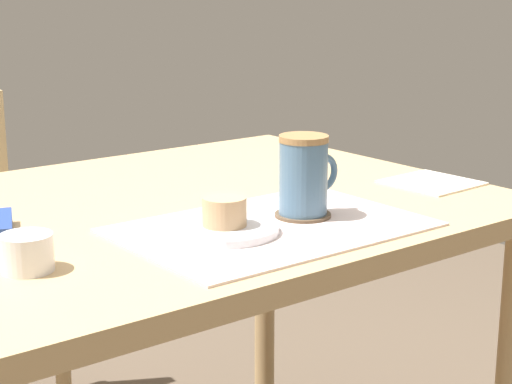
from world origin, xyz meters
The scene contains 8 objects.
dining_table centered at (0.00, 0.00, 0.64)m, with size 1.06×0.83×0.73m.
placemat centered at (0.02, -0.22, 0.73)m, with size 0.46×0.31×0.00m, color silver.
pastry_plate centered at (-0.05, -0.21, 0.74)m, with size 0.16×0.16×0.01m, color white.
pastry centered at (-0.05, -0.21, 0.77)m, with size 0.07×0.07×0.04m, color tan.
coffee_coaster centered at (0.10, -0.21, 0.74)m, with size 0.09×0.09×0.01m, color brown.
coffee_mug centered at (0.10, -0.21, 0.80)m, with size 0.11×0.08×0.13m.
paper_napkin centered at (0.45, -0.18, 0.73)m, with size 0.15×0.15×0.00m, color silver.
sugar_bowl centered at (-0.35, -0.18, 0.75)m, with size 0.07×0.07×0.05m, color white.
Camera 1 is at (-0.77, -1.20, 1.10)m, focal length 60.00 mm.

